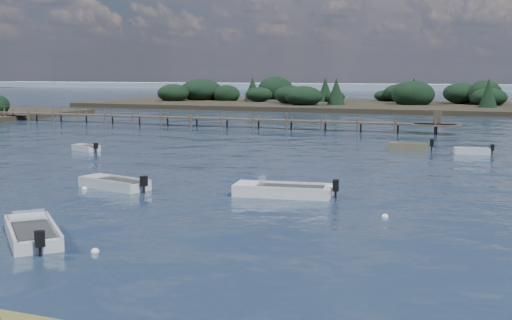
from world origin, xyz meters
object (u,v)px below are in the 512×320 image
at_px(dinghy_mid_grey, 114,186).
at_px(dinghy_near_olive, 32,235).
at_px(tender_far_grey, 86,149).
at_px(dinghy_mid_white_a, 282,193).
at_px(jetty, 224,119).
at_px(tender_far_grey_b, 472,152).
at_px(tender_far_white, 409,148).

distance_m(dinghy_mid_grey, dinghy_near_olive, 11.61).
relative_size(tender_far_grey, dinghy_mid_white_a, 0.55).
height_order(dinghy_mid_grey, jetty, jetty).
distance_m(tender_far_grey, tender_far_grey_b, 32.72).
bearing_deg(dinghy_mid_white_a, tender_far_grey, 149.87).
bearing_deg(tender_far_white, jetty, 147.13).
relative_size(dinghy_mid_white_a, tender_far_grey_b, 1.79).
relative_size(dinghy_mid_grey, tender_far_grey_b, 1.51).
bearing_deg(dinghy_mid_white_a, tender_far_grey_b, 69.55).
bearing_deg(tender_far_grey, jetty, 88.24).
bearing_deg(tender_far_white, tender_far_grey_b, -10.24).
bearing_deg(dinghy_mid_grey, tender_far_grey_b, 52.93).
distance_m(tender_far_grey_b, jetty, 34.90).
relative_size(dinghy_mid_white_a, dinghy_near_olive, 1.22).
bearing_deg(dinghy_mid_white_a, dinghy_near_olive, -116.85).
xyz_separation_m(dinghy_mid_grey, jetty, (-11.91, 41.60, 0.82)).
bearing_deg(tender_far_white, tender_far_grey, -157.39).
height_order(dinghy_mid_white_a, dinghy_near_olive, dinghy_mid_white_a).
bearing_deg(tender_far_grey_b, dinghy_near_olive, -112.77).
bearing_deg(tender_far_grey, dinghy_mid_grey, -48.85).
xyz_separation_m(tender_far_grey, dinghy_mid_white_a, (22.63, -13.13, 0.03)).
bearing_deg(tender_far_grey_b, tender_far_white, 169.76).
relative_size(tender_far_grey, tender_far_grey_b, 0.98).
bearing_deg(dinghy_mid_white_a, jetty, 118.49).
distance_m(dinghy_mid_white_a, jetty, 45.70).
bearing_deg(tender_far_white, dinghy_mid_white_a, -97.86).
bearing_deg(dinghy_mid_grey, dinghy_mid_white_a, 8.32).
bearing_deg(tender_far_grey, dinghy_mid_white_a, -30.13).
relative_size(dinghy_mid_white_a, jetty, 0.09).
xyz_separation_m(tender_far_grey, dinghy_near_olive, (16.30, -25.63, 0.02)).
distance_m(tender_far_grey, dinghy_near_olive, 30.37).
relative_size(tender_far_grey, dinghy_near_olive, 0.67).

